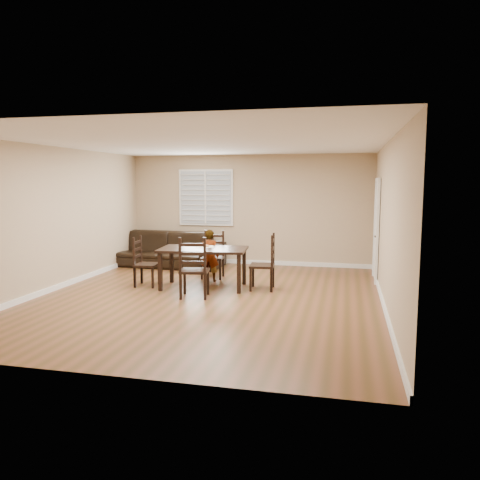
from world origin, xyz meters
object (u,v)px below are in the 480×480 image
Objects in this scene: sofa at (165,249)px; chair_near at (214,256)px; chair_left at (141,263)px; child at (210,255)px; chair_right at (269,264)px; dining_table at (203,253)px; chair_far at (193,271)px; donut at (206,246)px.

chair_near is at bearing -31.10° from sofa.
chair_left is at bearing -139.76° from chair_near.
child is at bearing -89.75° from chair_near.
chair_left is 0.92× the size of child.
dining_table is at bearing -89.52° from chair_right.
dining_table is 0.91m from chair_far.
chair_left is at bearing 30.70° from child.
chair_far is 1.02× the size of child.
child is (0.04, -0.45, 0.08)m from chair_near.
dining_table is 1.08m from chair_near.
child is at bearing 98.08° from donut.
child is 2.16m from sofa.
chair_near reaches higher than chair_left.
dining_table is 1.61× the size of child.
sofa is (-1.63, 2.07, -0.27)m from dining_table.
donut is (-0.09, 1.07, 0.30)m from chair_far.
dining_table is 1.62× the size of chair_right.
sofa is (-1.58, 1.47, -0.12)m from child.
child is at bearing -40.51° from sofa.
chair_left is at bearing -77.52° from sofa.
child reaches higher than chair_right.
chair_right is at bearing 159.87° from child.
chair_far reaches higher than sofa.
chair_left is at bearing -89.52° from chair_right.
chair_far is at bearing -89.35° from dining_table.
chair_right reaches higher than donut.
chair_far is at bearing -89.38° from chair_near.
sofa reaches higher than dining_table.
chair_far is 1.55m from chair_left.
chair_near is at bearing -94.06° from chair_far.
chair_far is 0.39× the size of sofa.
donut is at bearing -94.91° from chair_far.
child is 9.82× the size of donut.
chair_left is 8.99× the size of donut.
chair_right is 1.30m from donut.
chair_far is at bearing -57.21° from sofa.
dining_table is 1.58× the size of chair_far.
donut reaches higher than dining_table.
chair_far is (0.09, -0.88, -0.19)m from dining_table.
chair_near is 1.94m from chair_far.
chair_right is 1.40m from child.
chair_right is (2.51, 0.23, 0.04)m from chair_left.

